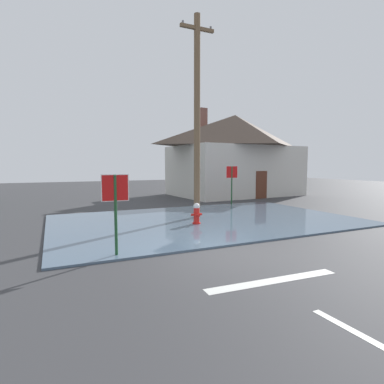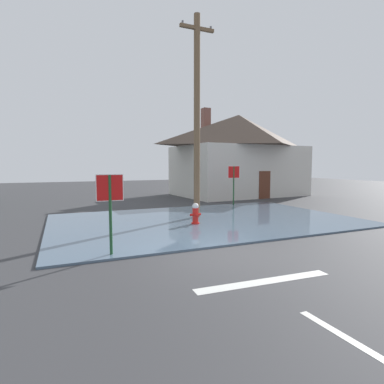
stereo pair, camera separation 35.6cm
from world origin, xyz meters
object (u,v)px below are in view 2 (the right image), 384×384
Objects in this scene: stop_sign_near at (110,198)px; house at (238,154)px; utility_pole at (197,115)px; fire_hydrant at (195,214)px; stop_sign_far at (234,177)px.

stop_sign_near is 17.99m from house.
stop_sign_near is at bearing -135.59° from utility_pole.
stop_sign_far is at bearing 45.17° from fire_hydrant.
house reaches higher than stop_sign_near.
stop_sign_far is (4.53, 4.56, 1.26)m from fire_hydrant.
stop_sign_near is at bearing -132.65° from house.
utility_pole reaches higher than house.
fire_hydrant is (3.80, 2.99, -1.12)m from stop_sign_near.
utility_pole is at bearing 63.80° from fire_hydrant.
house is at bearing 50.70° from fire_hydrant.
stop_sign_near is at bearing -141.80° from fire_hydrant.
stop_sign_far is at bearing 39.34° from utility_pole.
fire_hydrant is 0.08× the size of house.
utility_pole is 0.83× the size of house.
stop_sign_far is at bearing -124.05° from house.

